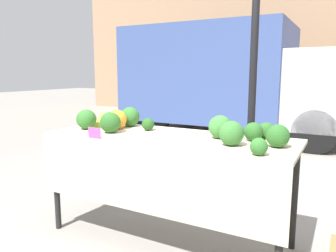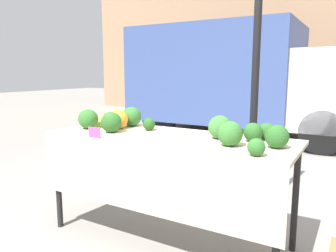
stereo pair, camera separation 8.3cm
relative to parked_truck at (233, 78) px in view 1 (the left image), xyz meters
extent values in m
plane|color=gray|center=(0.95, -4.76, -1.27)|extent=(40.00, 40.00, 0.00)
cube|color=#9E7A5B|center=(0.95, 3.90, 1.66)|extent=(16.00, 0.60, 5.85)
cylinder|color=black|center=(1.42, -3.96, -0.03)|extent=(0.07, 0.07, 2.47)
cube|color=#384C84|center=(-0.56, 0.00, 0.09)|extent=(3.45, 2.30, 2.02)
cube|color=silver|center=(1.92, 0.00, -0.20)|extent=(1.50, 2.12, 1.45)
cylinder|color=black|center=(1.77, -0.95, -0.89)|extent=(0.76, 0.22, 0.76)
cylinder|color=black|center=(1.77, 0.95, -0.89)|extent=(0.76, 0.22, 0.76)
cylinder|color=black|center=(-1.51, -0.95, -0.89)|extent=(0.76, 0.22, 0.76)
cylinder|color=black|center=(-1.51, 0.95, -0.89)|extent=(0.76, 0.22, 0.76)
cube|color=beige|center=(0.95, -4.76, -0.40)|extent=(2.02, 0.76, 0.03)
cube|color=beige|center=(0.95, -5.13, -0.66)|extent=(2.02, 0.01, 0.48)
cylinder|color=black|center=(0.00, -5.08, -0.84)|extent=(0.05, 0.05, 0.85)
cylinder|color=black|center=(1.90, -5.08, -0.84)|extent=(0.05, 0.05, 0.85)
cylinder|color=black|center=(0.00, -4.44, -0.84)|extent=(0.05, 0.05, 0.85)
cylinder|color=black|center=(1.90, -4.44, -0.84)|extent=(0.05, 0.05, 0.85)
sphere|color=orange|center=(0.39, -4.70, -0.30)|extent=(0.18, 0.18, 0.18)
cone|color=#93B238|center=(0.17, -4.64, -0.32)|extent=(0.17, 0.17, 0.14)
sphere|color=#285B23|center=(0.46, -4.87, -0.30)|extent=(0.18, 0.18, 0.18)
sphere|color=#336B2D|center=(1.51, -4.86, -0.30)|extent=(0.17, 0.17, 0.17)
sphere|color=#285B23|center=(1.61, -4.64, -0.32)|extent=(0.14, 0.14, 0.14)
sphere|color=#2D6628|center=(0.41, -4.52, -0.29)|extent=(0.18, 0.18, 0.18)
sphere|color=#2D6628|center=(0.16, -4.83, -0.30)|extent=(0.18, 0.18, 0.18)
sphere|color=#2D6628|center=(1.74, -5.04, -0.33)|extent=(0.11, 0.11, 0.11)
sphere|color=#23511E|center=(0.68, -4.62, -0.33)|extent=(0.11, 0.11, 0.11)
sphere|color=#285B23|center=(1.80, -4.77, -0.31)|extent=(0.16, 0.16, 0.16)
sphere|color=#387533|center=(1.35, -4.66, -0.30)|extent=(0.18, 0.18, 0.18)
sphere|color=#285B23|center=(1.67, -4.50, -0.32)|extent=(0.13, 0.13, 0.13)
cube|color=#EF4793|center=(0.50, -5.12, -0.34)|extent=(0.12, 0.01, 0.08)
camera|label=1|loc=(2.19, -7.04, 0.12)|focal=35.00mm
camera|label=2|loc=(2.26, -7.00, 0.12)|focal=35.00mm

